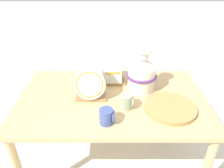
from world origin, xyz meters
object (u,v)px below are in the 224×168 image
(dish_rack_round_plates, at_px, (90,85))
(mug_cobalt_glaze, at_px, (107,116))
(ceramic_vase, at_px, (142,73))
(mug_sage_glaze, at_px, (127,102))
(wicker_charger_stack, at_px, (170,108))
(dish_rack_square_plates, at_px, (111,75))

(dish_rack_round_plates, xyz_separation_m, mug_cobalt_glaze, (0.12, -0.28, -0.05))
(ceramic_vase, distance_m, mug_cobalt_glaze, 0.47)
(mug_sage_glaze, bearing_deg, dish_rack_round_plates, 153.49)
(mug_cobalt_glaze, bearing_deg, wicker_charger_stack, 17.76)
(dish_rack_round_plates, distance_m, mug_cobalt_glaze, 0.31)
(dish_rack_square_plates, xyz_separation_m, mug_sage_glaze, (0.10, -0.34, -0.01))
(dish_rack_square_plates, bearing_deg, wicker_charger_stack, -42.49)
(dish_rack_round_plates, relative_size, mug_cobalt_glaze, 2.37)
(dish_rack_round_plates, bearing_deg, mug_sage_glaze, -26.51)
(dish_rack_round_plates, height_order, mug_sage_glaze, dish_rack_round_plates)
(ceramic_vase, distance_m, dish_rack_round_plates, 0.39)
(mug_sage_glaze, bearing_deg, wicker_charger_stack, -3.59)
(dish_rack_round_plates, relative_size, mug_sage_glaze, 2.37)
(ceramic_vase, relative_size, dish_rack_square_plates, 1.54)
(dish_rack_square_plates, bearing_deg, mug_sage_glaze, -73.05)
(wicker_charger_stack, bearing_deg, mug_cobalt_glaze, -162.24)
(wicker_charger_stack, xyz_separation_m, mug_sage_glaze, (-0.29, 0.02, 0.04))
(ceramic_vase, height_order, mug_cobalt_glaze, ceramic_vase)
(ceramic_vase, xyz_separation_m, wicker_charger_stack, (0.17, -0.26, -0.12))
(ceramic_vase, relative_size, dish_rack_round_plates, 1.36)
(wicker_charger_stack, height_order, mug_sage_glaze, mug_sage_glaze)
(dish_rack_round_plates, distance_m, mug_sage_glaze, 0.28)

